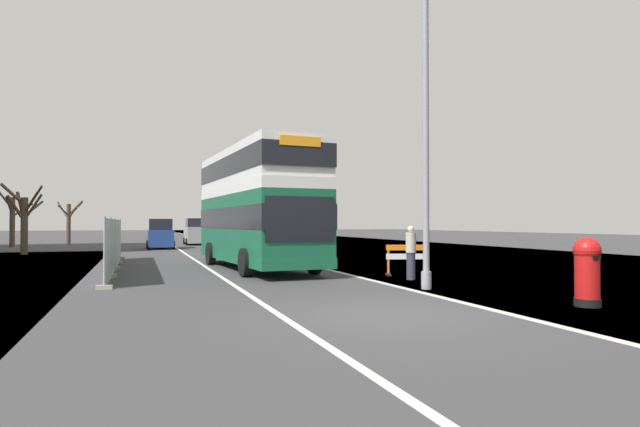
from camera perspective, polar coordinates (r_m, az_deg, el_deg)
ground at (r=11.58m, az=9.58°, el=-10.55°), size 140.00×280.00×0.10m
double_decker_bus at (r=22.22m, az=-6.81°, el=0.83°), size 3.40×10.48×4.86m
lamppost_foreground at (r=15.68m, az=11.18°, el=8.09°), size 0.29×0.70×9.18m
red_pillar_postbox at (r=13.49m, az=26.52°, el=-5.24°), size 0.59×0.59×1.56m
roadworks_barrier at (r=19.42m, az=9.17°, el=-4.56°), size 1.51×0.81×1.10m
construction_site_fence at (r=23.11m, az=-20.99°, el=-3.15°), size 0.44×13.80×2.07m
car_oncoming_near at (r=41.00m, az=-16.61°, el=-2.19°), size 1.94×4.15×2.18m
car_receding_mid at (r=47.92m, az=-13.04°, el=-1.96°), size 1.96×4.34×2.28m
bare_tree_far_verge_near at (r=36.48m, az=-28.96°, el=-0.41°), size 2.61×2.69×4.27m
bare_tree_far_verge_mid at (r=48.54m, az=-29.92°, el=-0.39°), size 2.90×2.63×4.97m
bare_tree_far_verge_far at (r=53.86m, az=-25.12°, el=-0.64°), size 2.38×3.05×3.96m
pedestrian_at_kerb at (r=18.01m, az=9.63°, el=-4.10°), size 0.34×0.34×1.78m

